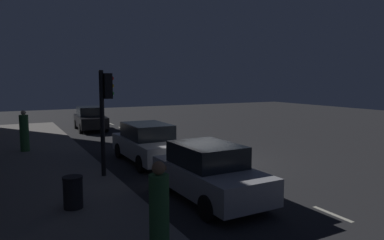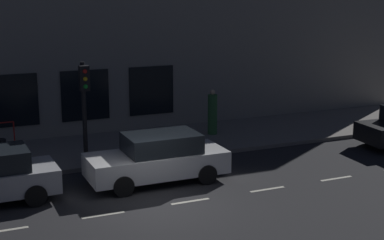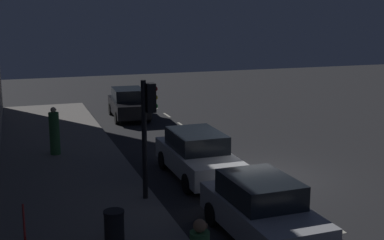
# 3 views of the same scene
# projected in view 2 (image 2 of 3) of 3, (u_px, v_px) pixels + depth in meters

# --- Properties ---
(ground_plane) EXTENTS (60.00, 60.00, 0.00)m
(ground_plane) POSITION_uv_depth(u_px,v_px,m) (158.00, 207.00, 16.57)
(ground_plane) COLOR #28282B
(sidewalk) EXTENTS (4.50, 32.00, 0.15)m
(sidewalk) POSITION_uv_depth(u_px,v_px,m) (101.00, 149.00, 22.14)
(sidewalk) COLOR gray
(sidewalk) RESTS_ON ground
(building_facade) EXTENTS (0.65, 32.00, 8.94)m
(building_facade) POSITION_uv_depth(u_px,v_px,m) (81.00, 29.00, 23.44)
(building_facade) COLOR gray
(building_facade) RESTS_ON ground
(lane_centre_line) EXTENTS (0.12, 27.20, 0.01)m
(lane_centre_line) POSITION_uv_depth(u_px,v_px,m) (190.00, 201.00, 16.96)
(lane_centre_line) COLOR beige
(lane_centre_line) RESTS_ON ground
(traffic_light) EXTENTS (0.50, 0.32, 3.54)m
(traffic_light) POSITION_uv_depth(u_px,v_px,m) (84.00, 97.00, 19.37)
(traffic_light) COLOR black
(traffic_light) RESTS_ON sidewalk
(parked_car_0) EXTENTS (1.92, 4.43, 1.58)m
(parked_car_0) POSITION_uv_depth(u_px,v_px,m) (158.00, 158.00, 18.51)
(parked_car_0) COLOR silver
(parked_car_0) RESTS_ON ground
(pedestrian_1) EXTENTS (0.43, 0.43, 1.86)m
(pedestrian_1) POSITION_uv_depth(u_px,v_px,m) (212.00, 114.00, 23.99)
(pedestrian_1) COLOR #336B38
(pedestrian_1) RESTS_ON sidewalk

